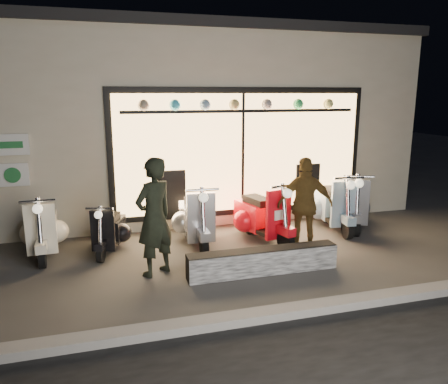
{
  "coord_description": "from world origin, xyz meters",
  "views": [
    {
      "loc": [
        -2.06,
        -6.61,
        2.75
      ],
      "look_at": [
        0.01,
        0.6,
        1.05
      ],
      "focal_mm": 35.0,
      "sensor_mm": 36.0,
      "label": 1
    }
  ],
  "objects_px": {
    "man": "(154,217)",
    "graffiti_barrier": "(263,261)",
    "scooter_silver": "(195,218)",
    "woman": "(305,205)",
    "scooter_red": "(259,215)"
  },
  "relations": [
    {
      "from": "scooter_red",
      "to": "woman",
      "type": "xyz_separation_m",
      "value": [
        0.54,
        -0.83,
        0.38
      ]
    },
    {
      "from": "scooter_red",
      "to": "woman",
      "type": "height_order",
      "value": "woman"
    },
    {
      "from": "man",
      "to": "woman",
      "type": "relative_size",
      "value": 1.09
    },
    {
      "from": "scooter_red",
      "to": "graffiti_barrier",
      "type": "bearing_deg",
      "value": -122.49
    },
    {
      "from": "scooter_red",
      "to": "woman",
      "type": "bearing_deg",
      "value": -70.98
    },
    {
      "from": "graffiti_barrier",
      "to": "scooter_silver",
      "type": "distance_m",
      "value": 1.95
    },
    {
      "from": "scooter_red",
      "to": "woman",
      "type": "relative_size",
      "value": 0.96
    },
    {
      "from": "scooter_silver",
      "to": "scooter_red",
      "type": "height_order",
      "value": "scooter_red"
    },
    {
      "from": "man",
      "to": "graffiti_barrier",
      "type": "bearing_deg",
      "value": 131.24
    },
    {
      "from": "scooter_silver",
      "to": "woman",
      "type": "bearing_deg",
      "value": -27.81
    },
    {
      "from": "woman",
      "to": "graffiti_barrier",
      "type": "bearing_deg",
      "value": 48.79
    },
    {
      "from": "graffiti_barrier",
      "to": "man",
      "type": "height_order",
      "value": "man"
    },
    {
      "from": "scooter_red",
      "to": "scooter_silver",
      "type": "bearing_deg",
      "value": 157.43
    },
    {
      "from": "man",
      "to": "woman",
      "type": "distance_m",
      "value": 2.71
    },
    {
      "from": "scooter_silver",
      "to": "man",
      "type": "xyz_separation_m",
      "value": [
        -0.93,
        -1.37,
        0.46
      ]
    }
  ]
}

